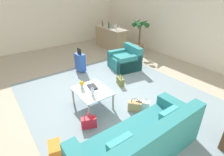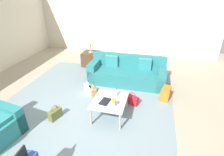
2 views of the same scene
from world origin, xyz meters
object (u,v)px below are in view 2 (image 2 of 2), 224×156
(coffee_table, at_px, (110,102))
(backpack_orange, at_px, (165,94))
(handbag_red, at_px, (132,100))
(table_lamp, at_px, (90,40))
(side_table, at_px, (91,59))
(water_bottle, at_px, (116,92))
(handbag_tan, at_px, (93,91))
(flower_vase, at_px, (114,101))
(couch, at_px, (127,73))
(coffee_table_book, at_px, (105,101))
(handbag_white, at_px, (88,89))
(handbag_olive, at_px, (55,114))

(coffee_table, xyz_separation_m, backpack_orange, (1.00, -1.29, -0.20))
(handbag_red, bearing_deg, table_lamp, 41.43)
(coffee_table, height_order, side_table, side_table)
(water_bottle, height_order, handbag_tan, water_bottle)
(coffee_table, relative_size, flower_vase, 4.47)
(couch, relative_size, flower_vase, 11.49)
(side_table, relative_size, handbag_tan, 1.74)
(coffee_table_book, relative_size, backpack_orange, 0.70)
(couch, distance_m, coffee_table, 1.80)
(couch, xyz_separation_m, handbag_red, (-1.20, -0.35, -0.17))
(side_table, distance_m, handbag_white, 2.06)
(water_bottle, relative_size, handbag_olive, 0.57)
(couch, xyz_separation_m, table_lamp, (1.01, 1.60, 0.70))
(coffee_table_book, relative_size, handbag_red, 0.79)
(handbag_red, height_order, handbag_olive, same)
(table_lamp, xyz_separation_m, handbag_tan, (-2.04, -0.79, -0.87))
(coffee_table, height_order, handbag_white, coffee_table)
(coffee_table_book, bearing_deg, handbag_olive, 113.99)
(handbag_tan, bearing_deg, table_lamp, 21.06)
(coffee_table_book, xyz_separation_m, handbag_red, (0.71, -0.53, -0.34))
(coffee_table, distance_m, handbag_olive, 1.31)
(flower_vase, height_order, table_lamp, table_lamp)
(coffee_table_book, distance_m, table_lamp, 3.29)
(couch, relative_size, handbag_tan, 6.58)
(water_bottle, bearing_deg, coffee_table, 153.43)
(handbag_tan, height_order, handbag_olive, same)
(backpack_orange, bearing_deg, handbag_red, 116.08)
(handbag_tan, bearing_deg, handbag_olive, 156.91)
(table_lamp, relative_size, backpack_orange, 1.50)
(handbag_red, bearing_deg, handbag_olive, 121.26)
(table_lamp, height_order, handbag_tan, table_lamp)
(backpack_orange, bearing_deg, coffee_table_book, 129.33)
(handbag_white, bearing_deg, handbag_red, -100.52)
(couch, bearing_deg, handbag_tan, 141.81)
(flower_vase, relative_size, handbag_olive, 0.57)
(handbag_red, bearing_deg, side_table, 41.43)
(couch, height_order, handbag_white, couch)
(flower_vase, distance_m, side_table, 3.46)
(couch, height_order, flower_vase, couch)
(couch, bearing_deg, side_table, 57.73)
(coffee_table_book, xyz_separation_m, flower_vase, (-0.10, -0.23, 0.11))
(coffee_table_book, height_order, handbag_olive, coffee_table_book)
(side_table, xyz_separation_m, handbag_red, (-2.21, -1.95, -0.14))
(handbag_white, bearing_deg, coffee_table_book, -139.69)
(handbag_olive, distance_m, backpack_orange, 2.88)
(couch, bearing_deg, coffee_table, 176.80)
(backpack_orange, bearing_deg, side_table, 57.21)
(couch, bearing_deg, handbag_olive, 149.25)
(coffee_table, distance_m, coffee_table_book, 0.16)
(handbag_olive, bearing_deg, couch, -30.75)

